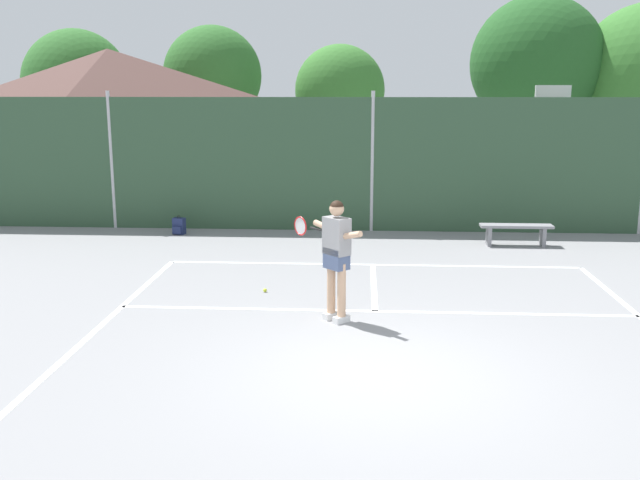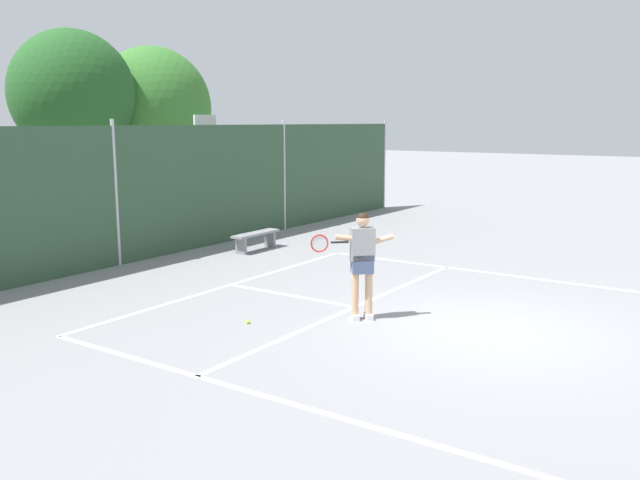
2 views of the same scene
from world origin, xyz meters
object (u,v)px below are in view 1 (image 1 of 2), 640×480
Objects in this scene: tennis_ball at (265,290)px; courtside_bench at (516,230)px; backpack_navy at (179,226)px; basketball_hoop at (550,134)px; tennis_player at (336,250)px.

courtside_bench reaches higher than tennis_ball.
courtside_bench is at bearing -5.64° from backpack_navy.
tennis_ball is at bearing -60.09° from backpack_navy.
backpack_navy is at bearing -166.17° from basketball_hoop.
tennis_player is 6.73m from courtside_bench.
tennis_ball is 0.04× the size of courtside_bench.
backpack_navy is at bearing 122.93° from tennis_player.
basketball_hoop reaches higher than tennis_ball.
courtside_bench is at bearing 38.17° from tennis_ball.
basketball_hoop reaches higher than tennis_player.
tennis_ball is at bearing -141.83° from courtside_bench.
tennis_player is 7.52m from backpack_navy.
backpack_navy is at bearing 119.91° from tennis_ball.
basketball_hoop is 7.67× the size of backpack_navy.
backpack_navy is (-2.77, 4.81, 0.16)m from tennis_ball.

